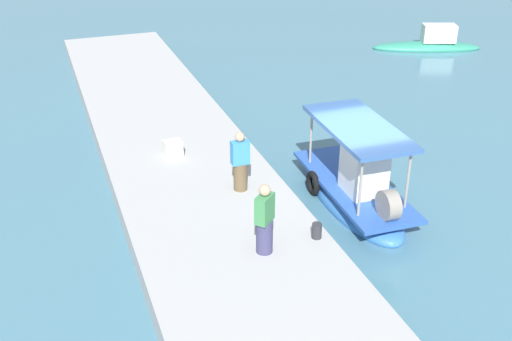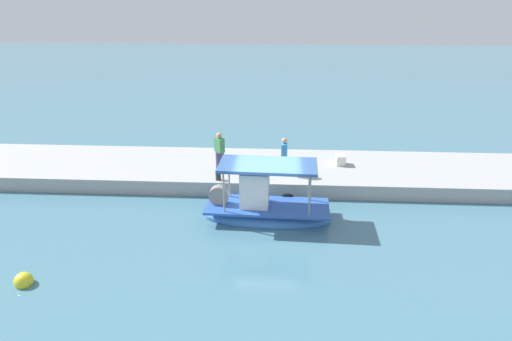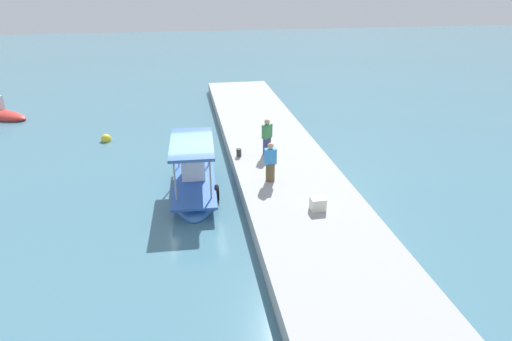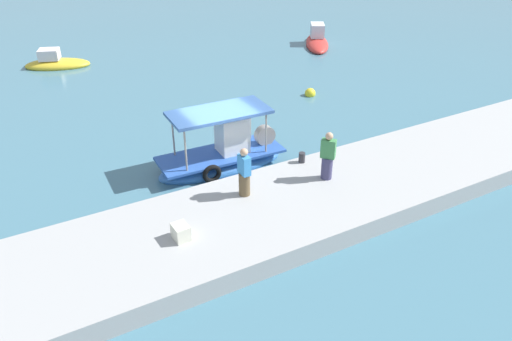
# 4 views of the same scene
# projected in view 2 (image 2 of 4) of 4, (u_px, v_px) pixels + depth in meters

# --- Properties ---
(ground_plane) EXTENTS (120.00, 120.00, 0.00)m
(ground_plane) POSITION_uv_depth(u_px,v_px,m) (267.00, 218.00, 17.67)
(ground_plane) COLOR teal
(dock_quay) EXTENTS (36.00, 4.55, 0.67)m
(dock_quay) POSITION_uv_depth(u_px,v_px,m) (270.00, 171.00, 21.35)
(dock_quay) COLOR #A4A6A6
(dock_quay) RESTS_ON ground_plane
(main_fishing_boat) EXTENTS (5.12, 1.98, 2.71)m
(main_fishing_boat) POSITION_uv_depth(u_px,v_px,m) (265.00, 208.00, 17.48)
(main_fishing_boat) COLOR #3773C2
(main_fishing_boat) RESTS_ON ground_plane
(fisherman_near_bollard) EXTENTS (0.55, 0.55, 1.75)m
(fisherman_near_bollard) POSITION_uv_depth(u_px,v_px,m) (220.00, 152.00, 20.54)
(fisherman_near_bollard) COLOR #3D3B61
(fisherman_near_bollard) RESTS_ON dock_quay
(fisherman_by_crate) EXTENTS (0.38, 0.48, 1.69)m
(fisherman_by_crate) POSITION_uv_depth(u_px,v_px,m) (284.00, 157.00, 19.98)
(fisherman_by_crate) COLOR brown
(fisherman_by_crate) RESTS_ON dock_quay
(mooring_bollard) EXTENTS (0.24, 0.24, 0.38)m
(mooring_bollard) POSITION_uv_depth(u_px,v_px,m) (218.00, 176.00, 19.49)
(mooring_bollard) COLOR #2D2D33
(mooring_bollard) RESTS_ON dock_quay
(cargo_crate) EXTENTS (0.45, 0.55, 0.47)m
(cargo_crate) POSITION_uv_depth(u_px,v_px,m) (341.00, 160.00, 21.18)
(cargo_crate) COLOR silver
(cargo_crate) RESTS_ON dock_quay
(marker_buoy) EXTENTS (0.57, 0.57, 0.57)m
(marker_buoy) POSITION_uv_depth(u_px,v_px,m) (24.00, 281.00, 13.69)
(marker_buoy) COLOR yellow
(marker_buoy) RESTS_ON ground_plane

